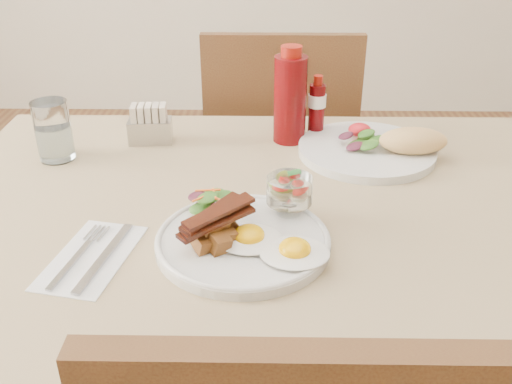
% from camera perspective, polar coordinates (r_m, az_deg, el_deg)
% --- Properties ---
extents(table, '(1.33, 0.88, 0.75)m').
position_cam_1_polar(table, '(1.08, 3.14, -5.29)').
color(table, brown).
rests_on(table, ground).
extents(chair_far, '(0.42, 0.42, 0.93)m').
position_cam_1_polar(chair_far, '(1.73, 2.33, 3.21)').
color(chair_far, brown).
rests_on(chair_far, ground).
extents(main_plate, '(0.28, 0.28, 0.02)m').
position_cam_1_polar(main_plate, '(0.92, -1.32, -4.98)').
color(main_plate, silver).
rests_on(main_plate, table).
extents(fried_eggs, '(0.19, 0.15, 0.03)m').
position_cam_1_polar(fried_eggs, '(0.88, 1.56, -5.21)').
color(fried_eggs, white).
rests_on(fried_eggs, main_plate).
extents(bacon_potato_pile, '(0.12, 0.11, 0.06)m').
position_cam_1_polar(bacon_potato_pile, '(0.88, -4.09, -3.60)').
color(bacon_potato_pile, brown).
rests_on(bacon_potato_pile, main_plate).
extents(side_salad, '(0.09, 0.09, 0.04)m').
position_cam_1_polar(side_salad, '(0.96, -4.51, -1.31)').
color(side_salad, '#225015').
rests_on(side_salad, main_plate).
extents(fruit_cup, '(0.08, 0.08, 0.08)m').
position_cam_1_polar(fruit_cup, '(0.96, 3.36, 0.19)').
color(fruit_cup, white).
rests_on(fruit_cup, main_plate).
extents(second_plate, '(0.31, 0.29, 0.07)m').
position_cam_1_polar(second_plate, '(1.24, 12.07, 4.44)').
color(second_plate, silver).
rests_on(second_plate, table).
extents(ketchup_bottle, '(0.09, 0.09, 0.21)m').
position_cam_1_polar(ketchup_bottle, '(1.26, 3.44, 9.39)').
color(ketchup_bottle, '#4F0407').
rests_on(ketchup_bottle, table).
extents(hot_sauce_bottle, '(0.04, 0.04, 0.14)m').
position_cam_1_polar(hot_sauce_bottle, '(1.30, 6.09, 8.40)').
color(hot_sauce_bottle, '#4F0407').
rests_on(hot_sauce_bottle, table).
extents(sugar_caddy, '(0.10, 0.06, 0.09)m').
position_cam_1_polar(sugar_caddy, '(1.29, -10.56, 6.50)').
color(sugar_caddy, '#ABABB0').
rests_on(sugar_caddy, table).
extents(water_glass, '(0.07, 0.07, 0.13)m').
position_cam_1_polar(water_glass, '(1.26, -19.56, 5.47)').
color(water_glass, white).
rests_on(water_glass, table).
extents(napkin_cutlery, '(0.15, 0.21, 0.01)m').
position_cam_1_polar(napkin_cutlery, '(0.93, -16.06, -6.24)').
color(napkin_cutlery, white).
rests_on(napkin_cutlery, table).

